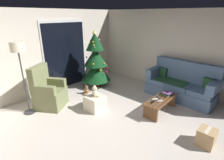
% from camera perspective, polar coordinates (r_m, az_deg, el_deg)
% --- Properties ---
extents(ground_plane, '(7.00, 7.00, 0.00)m').
position_cam_1_polar(ground_plane, '(3.96, 3.90, -15.63)').
color(ground_plane, '#BCB2A8').
extents(wall_back, '(5.72, 0.12, 2.50)m').
position_cam_1_polar(wall_back, '(5.69, -21.16, 8.32)').
color(wall_back, beige).
rests_on(wall_back, ground).
extents(wall_right, '(0.12, 6.00, 2.50)m').
position_cam_1_polar(wall_right, '(5.84, 21.89, 8.52)').
color(wall_right, beige).
rests_on(wall_right, ground).
extents(patio_door_frame, '(1.60, 0.02, 2.20)m').
position_cam_1_polar(patio_door_frame, '(6.00, -14.94, 8.12)').
color(patio_door_frame, silver).
rests_on(patio_door_frame, ground).
extents(patio_door_glass, '(1.50, 0.02, 2.10)m').
position_cam_1_polar(patio_door_glass, '(5.99, -14.80, 7.64)').
color(patio_door_glass, black).
rests_on(patio_door_glass, ground).
extents(couch, '(0.90, 1.98, 1.08)m').
position_cam_1_polar(couch, '(5.48, 21.69, -1.54)').
color(couch, slate).
rests_on(couch, ground).
extents(coffee_table, '(1.10, 0.40, 0.36)m').
position_cam_1_polar(coffee_table, '(4.60, 15.61, -7.25)').
color(coffee_table, brown).
rests_on(coffee_table, ground).
extents(remote_black, '(0.16, 0.05, 0.02)m').
position_cam_1_polar(remote_black, '(4.32, 13.23, -6.97)').
color(remote_black, black).
rests_on(remote_black, coffee_table).
extents(remote_graphite, '(0.14, 0.15, 0.02)m').
position_cam_1_polar(remote_graphite, '(4.60, 15.05, -5.36)').
color(remote_graphite, '#333338').
rests_on(remote_graphite, coffee_table).
extents(remote_white, '(0.16, 0.11, 0.02)m').
position_cam_1_polar(remote_white, '(4.47, 13.91, -6.10)').
color(remote_white, silver).
rests_on(remote_white, coffee_table).
extents(remote_silver, '(0.16, 0.11, 0.02)m').
position_cam_1_polar(remote_silver, '(4.41, 15.47, -6.65)').
color(remote_silver, '#ADADB2').
rests_on(remote_silver, coffee_table).
extents(book_stack, '(0.27, 0.25, 0.08)m').
position_cam_1_polar(book_stack, '(4.79, 17.53, -4.19)').
color(book_stack, '#337042').
rests_on(book_stack, coffee_table).
extents(cell_phone, '(0.10, 0.16, 0.01)m').
position_cam_1_polar(cell_phone, '(4.77, 17.41, -3.64)').
color(cell_phone, black).
rests_on(cell_phone, book_stack).
extents(christmas_tree, '(0.99, 0.99, 1.89)m').
position_cam_1_polar(christmas_tree, '(5.86, -5.44, 5.83)').
color(christmas_tree, '#4C1E19').
rests_on(christmas_tree, ground).
extents(armchair, '(0.94, 0.94, 1.13)m').
position_cam_1_polar(armchair, '(4.91, -20.10, -3.87)').
color(armchair, olive).
rests_on(armchair, ground).
extents(floor_lamp, '(0.32, 0.32, 1.78)m').
position_cam_1_polar(floor_lamp, '(4.46, -28.26, 7.48)').
color(floor_lamp, '#2D2D30').
rests_on(floor_lamp, ground).
extents(ottoman, '(0.44, 0.44, 0.38)m').
position_cam_1_polar(ottoman, '(4.58, -5.57, -7.40)').
color(ottoman, beige).
rests_on(ottoman, ground).
extents(teddy_bear_cream, '(0.21, 0.22, 0.29)m').
position_cam_1_polar(teddy_bear_cream, '(4.44, -5.58, -3.86)').
color(teddy_bear_cream, beige).
rests_on(teddy_bear_cream, ottoman).
extents(teddy_bear_chestnut_by_tree, '(0.21, 0.20, 0.29)m').
position_cam_1_polar(teddy_bear_chestnut_by_tree, '(5.48, -8.41, -3.38)').
color(teddy_bear_chestnut_by_tree, brown).
rests_on(teddy_bear_chestnut_by_tree, ground).
extents(cardboard_box_taped_mid_floor, '(0.34, 0.31, 0.34)m').
position_cam_1_polar(cardboard_box_taped_mid_floor, '(3.90, 28.51, -16.15)').
color(cardboard_box_taped_mid_floor, tan).
rests_on(cardboard_box_taped_mid_floor, ground).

